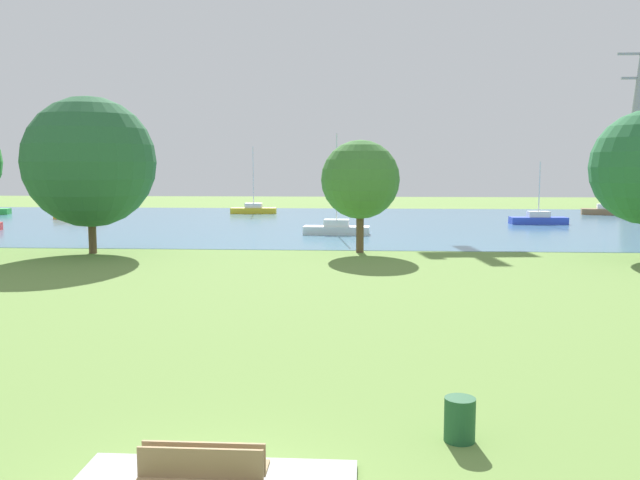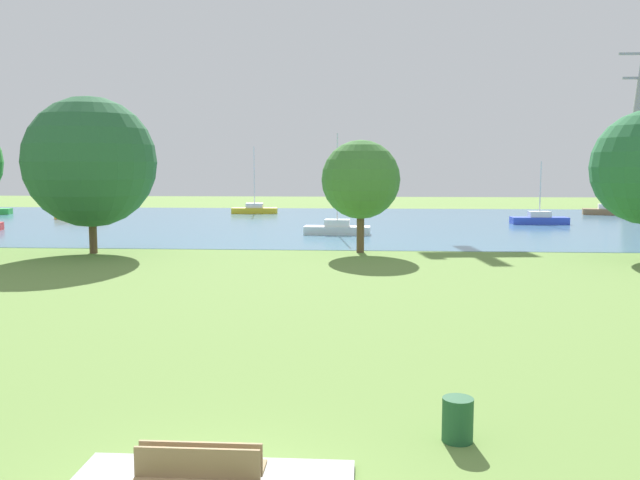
{
  "view_description": "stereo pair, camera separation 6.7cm",
  "coord_description": "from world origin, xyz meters",
  "px_view_note": "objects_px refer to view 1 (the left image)",
  "views": [
    {
      "loc": [
        2.26,
        -8.9,
        4.92
      ],
      "look_at": [
        0.49,
        18.56,
        1.89
      ],
      "focal_mm": 37.18,
      "sensor_mm": 36.0,
      "label": 1
    },
    {
      "loc": [
        2.33,
        -8.89,
        4.92
      ],
      "look_at": [
        0.49,
        18.56,
        1.89
      ],
      "focal_mm": 37.18,
      "sensor_mm": 36.0,
      "label": 2
    }
  ],
  "objects_px": {
    "sailboat_white": "(336,228)",
    "sailboat_orange": "(80,214)",
    "bench_facing_water": "(207,472)",
    "tree_east_far": "(360,180)",
    "litter_bin": "(460,419)",
    "sailboat_yellow": "(254,209)",
    "sailboat_brown": "(606,211)",
    "tree_west_far": "(90,162)",
    "sailboat_blue": "(538,219)"
  },
  "relations": [
    {
      "from": "sailboat_white",
      "to": "sailboat_orange",
      "type": "distance_m",
      "value": 28.11
    },
    {
      "from": "bench_facing_water",
      "to": "tree_east_far",
      "type": "height_order",
      "value": "tree_east_far"
    },
    {
      "from": "litter_bin",
      "to": "sailboat_yellow",
      "type": "distance_m",
      "value": 59.59
    },
    {
      "from": "sailboat_orange",
      "to": "sailboat_white",
      "type": "bearing_deg",
      "value": -27.51
    },
    {
      "from": "sailboat_orange",
      "to": "bench_facing_water",
      "type": "bearing_deg",
      "value": -64.72
    },
    {
      "from": "litter_bin",
      "to": "sailboat_white",
      "type": "distance_m",
      "value": 36.76
    },
    {
      "from": "litter_bin",
      "to": "sailboat_brown",
      "type": "xyz_separation_m",
      "value": [
        23.43,
        58.56,
        0.05
      ]
    },
    {
      "from": "bench_facing_water",
      "to": "sailboat_orange",
      "type": "bearing_deg",
      "value": 115.28
    },
    {
      "from": "tree_west_far",
      "to": "sailboat_white",
      "type": "bearing_deg",
      "value": 40.16
    },
    {
      "from": "tree_west_far",
      "to": "sailboat_brown",
      "type": "bearing_deg",
      "value": 39.42
    },
    {
      "from": "sailboat_white",
      "to": "sailboat_orange",
      "type": "xyz_separation_m",
      "value": [
        -24.93,
        12.98,
        -0.01
      ]
    },
    {
      "from": "sailboat_yellow",
      "to": "sailboat_blue",
      "type": "bearing_deg",
      "value": -23.1
    },
    {
      "from": "sailboat_blue",
      "to": "tree_west_far",
      "type": "bearing_deg",
      "value": -144.96
    },
    {
      "from": "sailboat_yellow",
      "to": "tree_west_far",
      "type": "xyz_separation_m",
      "value": [
        -3.87,
        -32.93,
        4.74
      ]
    },
    {
      "from": "sailboat_yellow",
      "to": "tree_east_far",
      "type": "distance_m",
      "value": 33.75
    },
    {
      "from": "sailboat_yellow",
      "to": "sailboat_brown",
      "type": "relative_size",
      "value": 1.24
    },
    {
      "from": "sailboat_blue",
      "to": "sailboat_orange",
      "type": "height_order",
      "value": "sailboat_orange"
    },
    {
      "from": "sailboat_white",
      "to": "tree_west_far",
      "type": "xyz_separation_m",
      "value": [
        -13.54,
        -11.43,
        4.74
      ]
    },
    {
      "from": "sailboat_brown",
      "to": "tree_west_far",
      "type": "relative_size",
      "value": 0.64
    },
    {
      "from": "sailboat_white",
      "to": "tree_east_far",
      "type": "relative_size",
      "value": 1.13
    },
    {
      "from": "bench_facing_water",
      "to": "tree_east_far",
      "type": "xyz_separation_m",
      "value": [
        2.12,
        29.0,
        3.73
      ]
    },
    {
      "from": "sailboat_white",
      "to": "sailboat_orange",
      "type": "height_order",
      "value": "sailboat_white"
    },
    {
      "from": "sailboat_white",
      "to": "tree_east_far",
      "type": "distance_m",
      "value": 10.85
    },
    {
      "from": "tree_west_far",
      "to": "tree_east_far",
      "type": "distance_m",
      "value": 15.4
    },
    {
      "from": "bench_facing_water",
      "to": "sailboat_yellow",
      "type": "height_order",
      "value": "sailboat_yellow"
    },
    {
      "from": "litter_bin",
      "to": "sailboat_orange",
      "type": "xyz_separation_m",
      "value": [
        -28.6,
        49.56,
        0.06
      ]
    },
    {
      "from": "sailboat_blue",
      "to": "sailboat_white",
      "type": "relative_size",
      "value": 0.74
    },
    {
      "from": "litter_bin",
      "to": "sailboat_yellow",
      "type": "xyz_separation_m",
      "value": [
        -13.35,
        58.08,
        0.06
      ]
    },
    {
      "from": "bench_facing_water",
      "to": "tree_east_far",
      "type": "bearing_deg",
      "value": 85.81
    },
    {
      "from": "sailboat_blue",
      "to": "tree_east_far",
      "type": "bearing_deg",
      "value": -127.38
    },
    {
      "from": "bench_facing_water",
      "to": "tree_west_far",
      "type": "relative_size",
      "value": 0.2
    },
    {
      "from": "bench_facing_water",
      "to": "sailboat_blue",
      "type": "height_order",
      "value": "sailboat_blue"
    },
    {
      "from": "tree_west_far",
      "to": "bench_facing_water",
      "type": "bearing_deg",
      "value": -64.48
    },
    {
      "from": "sailboat_blue",
      "to": "sailboat_white",
      "type": "xyz_separation_m",
      "value": [
        -17.12,
        -10.07,
        0.02
      ]
    },
    {
      "from": "litter_bin",
      "to": "sailboat_white",
      "type": "xyz_separation_m",
      "value": [
        -3.67,
        36.58,
        0.07
      ]
    },
    {
      "from": "sailboat_white",
      "to": "tree_east_far",
      "type": "xyz_separation_m",
      "value": [
        1.76,
        -10.03,
        3.73
      ]
    },
    {
      "from": "sailboat_blue",
      "to": "sailboat_brown",
      "type": "relative_size",
      "value": 0.94
    },
    {
      "from": "bench_facing_water",
      "to": "sailboat_brown",
      "type": "height_order",
      "value": "sailboat_brown"
    },
    {
      "from": "sailboat_orange",
      "to": "sailboat_blue",
      "type": "bearing_deg",
      "value": -3.96
    },
    {
      "from": "sailboat_blue",
      "to": "sailboat_white",
      "type": "bearing_deg",
      "value": -149.53
    },
    {
      "from": "litter_bin",
      "to": "sailboat_white",
      "type": "height_order",
      "value": "sailboat_white"
    },
    {
      "from": "sailboat_yellow",
      "to": "sailboat_white",
      "type": "relative_size",
      "value": 0.96
    },
    {
      "from": "litter_bin",
      "to": "tree_west_far",
      "type": "xyz_separation_m",
      "value": [
        -17.21,
        25.15,
        4.8
      ]
    },
    {
      "from": "bench_facing_water",
      "to": "sailboat_white",
      "type": "bearing_deg",
      "value": 89.46
    },
    {
      "from": "sailboat_white",
      "to": "sailboat_brown",
      "type": "relative_size",
      "value": 1.28
    },
    {
      "from": "litter_bin",
      "to": "tree_west_far",
      "type": "distance_m",
      "value": 30.85
    },
    {
      "from": "tree_west_far",
      "to": "tree_east_far",
      "type": "bearing_deg",
      "value": 5.22
    },
    {
      "from": "litter_bin",
      "to": "tree_west_far",
      "type": "bearing_deg",
      "value": 124.39
    },
    {
      "from": "sailboat_brown",
      "to": "sailboat_blue",
      "type": "bearing_deg",
      "value": -129.97
    },
    {
      "from": "tree_west_far",
      "to": "sailboat_blue",
      "type": "bearing_deg",
      "value": 35.04
    }
  ]
}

